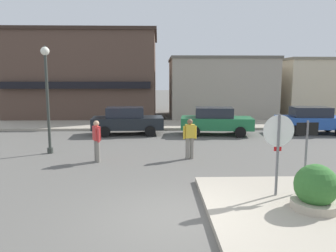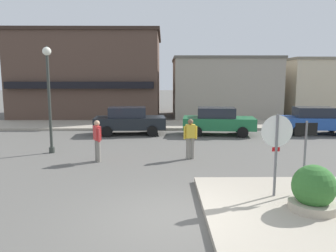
# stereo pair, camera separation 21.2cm
# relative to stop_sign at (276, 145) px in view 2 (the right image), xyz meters

# --- Properties ---
(ground_plane) EXTENTS (160.00, 160.00, 0.00)m
(ground_plane) POSITION_rel_stop_sign_xyz_m (-2.69, -1.07, -1.52)
(ground_plane) COLOR #5B5954
(sidewalk_corner) EXTENTS (6.40, 4.80, 0.15)m
(sidewalk_corner) POSITION_rel_stop_sign_xyz_m (1.25, -0.79, -1.44)
(sidewalk_corner) COLOR #A89E8C
(sidewalk_corner) RESTS_ON ground
(kerb_far) EXTENTS (80.00, 4.00, 0.15)m
(kerb_far) POSITION_rel_stop_sign_xyz_m (-2.69, 13.69, -1.44)
(kerb_far) COLOR #A89E8C
(kerb_far) RESTS_ON ground
(stop_sign) EXTENTS (0.82, 0.07, 2.30)m
(stop_sign) POSITION_rel_stop_sign_xyz_m (0.00, 0.00, 0.00)
(stop_sign) COLOR slate
(stop_sign) RESTS_ON ground
(one_way_sign) EXTENTS (0.60, 0.06, 2.10)m
(one_way_sign) POSITION_rel_stop_sign_xyz_m (0.85, 0.21, -0.19)
(one_way_sign) COLOR slate
(one_way_sign) RESTS_ON ground
(planter) EXTENTS (1.10, 1.10, 1.23)m
(planter) POSITION_rel_stop_sign_xyz_m (0.59, -0.95, -0.96)
(planter) COLOR #ADA38E
(planter) RESTS_ON ground
(lamp_post) EXTENTS (0.36, 0.36, 4.54)m
(lamp_post) POSITION_rel_stop_sign_xyz_m (-7.76, 5.71, 1.44)
(lamp_post) COLOR #333833
(lamp_post) RESTS_ON ground
(parked_car_nearest) EXTENTS (4.11, 2.09, 1.56)m
(parked_car_nearest) POSITION_rel_stop_sign_xyz_m (-4.88, 10.40, -0.71)
(parked_car_nearest) COLOR black
(parked_car_nearest) RESTS_ON ground
(parked_car_second) EXTENTS (4.16, 2.20, 1.56)m
(parked_car_second) POSITION_rel_stop_sign_xyz_m (0.18, 10.14, -0.71)
(parked_car_second) COLOR #1E6B3D
(parked_car_second) RESTS_ON ground
(parked_car_third) EXTENTS (4.13, 2.14, 1.56)m
(parked_car_third) POSITION_rel_stop_sign_xyz_m (5.81, 10.31, -0.71)
(parked_car_third) COLOR #234C9E
(parked_car_third) RESTS_ON ground
(pedestrian_crossing_near) EXTENTS (0.36, 0.53, 1.61)m
(pedestrian_crossing_near) POSITION_rel_stop_sign_xyz_m (-5.46, 4.19, -0.65)
(pedestrian_crossing_near) COLOR gray
(pedestrian_crossing_near) RESTS_ON ground
(pedestrian_crossing_far) EXTENTS (0.56, 0.26, 1.61)m
(pedestrian_crossing_far) POSITION_rel_stop_sign_xyz_m (-1.84, 4.57, -0.65)
(pedestrian_crossing_far) COLOR gray
(pedestrian_crossing_far) RESTS_ON ground
(building_corner_shop) EXTENTS (11.58, 9.15, 6.84)m
(building_corner_shop) POSITION_rel_stop_sign_xyz_m (-8.97, 20.01, 1.91)
(building_corner_shop) COLOR brown
(building_corner_shop) RESTS_ON ground
(building_storefront_left_near) EXTENTS (8.14, 6.97, 4.81)m
(building_storefront_left_near) POSITION_rel_stop_sign_xyz_m (1.92, 18.99, 0.89)
(building_storefront_left_near) COLOR #9E9384
(building_storefront_left_near) RESTS_ON ground
(building_storefront_left_mid) EXTENTS (5.11, 6.90, 4.76)m
(building_storefront_left_mid) POSITION_rel_stop_sign_xyz_m (9.46, 19.53, 0.87)
(building_storefront_left_mid) COLOR beige
(building_storefront_left_mid) RESTS_ON ground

